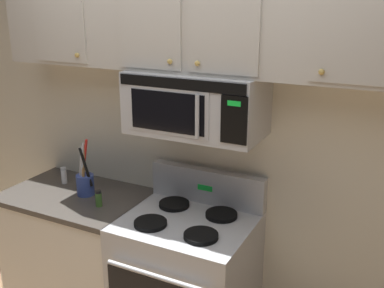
{
  "coord_description": "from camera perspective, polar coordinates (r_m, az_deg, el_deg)",
  "views": [
    {
      "loc": [
        1.09,
        -1.66,
        2.13
      ],
      "look_at": [
        0.0,
        0.49,
        1.35
      ],
      "focal_mm": 41.99,
      "sensor_mm": 36.0,
      "label": 1
    }
  ],
  "objects": [
    {
      "name": "over_range_microwave",
      "position": [
        2.52,
        0.51,
        5.19
      ],
      "size": [
        0.76,
        0.43,
        0.35
      ],
      "color": "#B7BABF"
    },
    {
      "name": "utensil_crock_blue",
      "position": [
        3.03,
        -13.44,
        -4.59
      ],
      "size": [
        0.13,
        0.11,
        0.38
      ],
      "color": "#384C9E",
      "rests_on": "counter_segment"
    },
    {
      "name": "upper_cabinets",
      "position": [
        2.49,
        0.88,
        15.49
      ],
      "size": [
        2.5,
        0.36,
        0.55
      ],
      "color": "#BCB7AD"
    },
    {
      "name": "back_wall",
      "position": [
        2.79,
        2.77,
        1.69
      ],
      "size": [
        5.2,
        0.1,
        2.7
      ],
      "primitive_type": "cube",
      "color": "silver",
      "rests_on": "ground_plane"
    },
    {
      "name": "salt_shaker",
      "position": [
        3.26,
        -15.96,
        -3.86
      ],
      "size": [
        0.04,
        0.04,
        0.12
      ],
      "color": "white",
      "rests_on": "counter_segment"
    },
    {
      "name": "stove_range",
      "position": [
        2.88,
        -0.62,
        -17.31
      ],
      "size": [
        0.76,
        0.69,
        1.12
      ],
      "color": "#B7BABF",
      "rests_on": "ground_plane"
    },
    {
      "name": "spice_jar",
      "position": [
        2.86,
        -11.77,
        -6.79
      ],
      "size": [
        0.04,
        0.04,
        0.1
      ],
      "color": "#4C7F33",
      "rests_on": "counter_segment"
    },
    {
      "name": "counter_segment",
      "position": [
        3.3,
        -13.98,
        -13.22
      ],
      "size": [
        0.93,
        0.65,
        0.9
      ],
      "color": "white",
      "rests_on": "ground_plane"
    }
  ]
}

